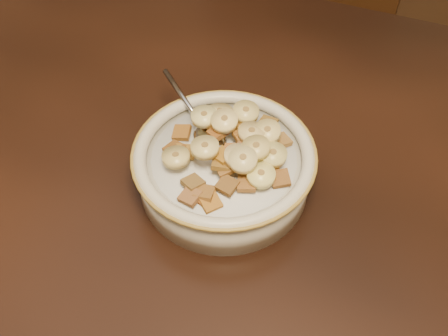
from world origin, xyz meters
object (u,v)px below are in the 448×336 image
at_px(spoon, 210,137).
at_px(chair, 264,89).
at_px(cereal_bowl, 224,171).
at_px(table, 50,142).

bearing_deg(spoon, chair, -134.21).
relative_size(cereal_bowl, spoon, 4.17).
xyz_separation_m(chair, cereal_bowl, (0.11, -0.47, 0.28)).
bearing_deg(cereal_bowl, table, -176.05).
distance_m(table, chair, 0.56).
xyz_separation_m(table, spoon, (0.23, 0.04, 0.07)).
distance_m(chair, spoon, 0.55).
height_order(table, spoon, spoon).
height_order(cereal_bowl, spoon, spoon).
relative_size(table, chair, 1.43).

